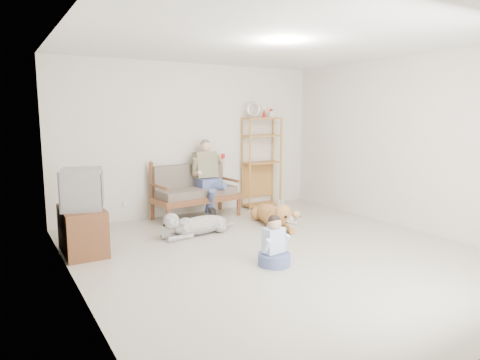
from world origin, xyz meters
TOP-DOWN VIEW (x-y plane):
  - floor at (0.00, 0.00)m, footprint 5.50×5.50m
  - ceiling at (0.00, 0.00)m, footprint 5.50×5.50m
  - wall_back at (0.00, 2.75)m, footprint 5.00×0.00m
  - wall_left at (-2.50, 0.00)m, footprint 0.00×5.50m
  - wall_right at (2.50, 0.00)m, footprint 0.00×5.50m
  - loveseat at (-0.11, 2.44)m, footprint 1.56×0.84m
  - man at (0.09, 2.25)m, footprint 0.52×0.74m
  - etagere at (1.38, 2.55)m, footprint 0.78×0.34m
  - book_stack at (1.74, 2.46)m, footprint 0.21×0.17m
  - tv_stand at (-2.23, 1.36)m, footprint 0.51×0.90m
  - crt_tv at (-2.19, 1.33)m, footprint 0.64×0.72m
  - wall_outlet at (-1.25, 2.73)m, footprint 0.12×0.02m
  - golden_retriever at (0.71, 1.20)m, footprint 0.62×1.45m
  - shaggy_dog at (-0.62, 1.35)m, footprint 1.34×0.44m
  - terrier at (1.05, 1.25)m, footprint 0.37×0.53m
  - child at (-0.33, -0.31)m, footprint 0.39×0.39m

SIDE VIEW (x-z plane):
  - floor at x=0.00m, z-range 0.00..0.00m
  - book_stack at x=1.74m, z-range 0.00..0.12m
  - terrier at x=1.05m, z-range -0.02..0.21m
  - shaggy_dog at x=-0.62m, z-range -0.04..0.36m
  - golden_retriever at x=0.71m, z-range -0.04..0.41m
  - child at x=-0.33m, z-range -0.09..0.53m
  - wall_outlet at x=-1.25m, z-range 0.26..0.34m
  - tv_stand at x=-2.23m, z-range 0.00..0.60m
  - loveseat at x=-0.11m, z-range 0.01..0.96m
  - man at x=0.09m, z-range 0.03..1.23m
  - crt_tv at x=-2.19m, z-range 0.60..1.11m
  - etagere at x=1.38m, z-range -0.13..1.92m
  - wall_left at x=-2.50m, z-range -1.40..4.10m
  - wall_right at x=2.50m, z-range -1.40..4.10m
  - wall_back at x=0.00m, z-range -1.15..3.85m
  - ceiling at x=0.00m, z-range 2.70..2.70m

